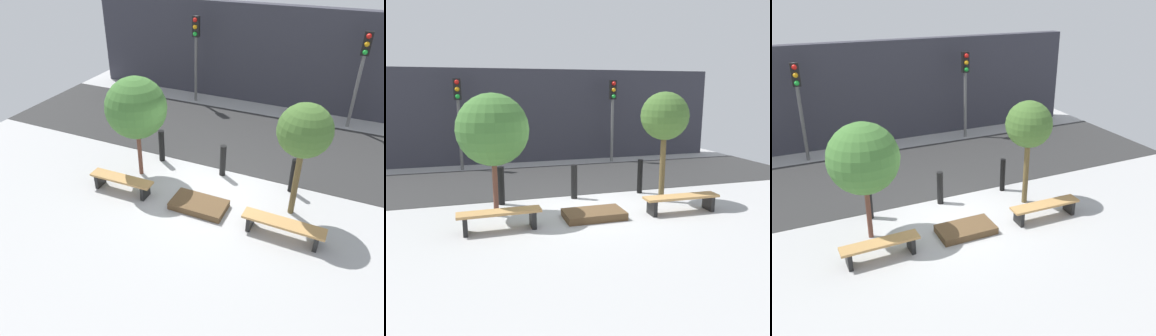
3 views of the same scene
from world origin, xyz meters
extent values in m
plane|color=#A8A8A8|center=(0.00, 0.00, 0.00)|extent=(18.00, 18.00, 0.00)
cube|color=#2E2E2E|center=(0.00, 3.51, 0.01)|extent=(18.00, 4.47, 0.01)
cube|color=#33333D|center=(0.00, 7.15, 1.94)|extent=(16.20, 0.50, 3.88)
cube|color=black|center=(-2.97, -0.94, 0.19)|extent=(0.11, 0.39, 0.39)
cube|color=black|center=(-1.51, -0.91, 0.19)|extent=(0.11, 0.39, 0.39)
cube|color=#B2844C|center=(-2.24, -0.93, 0.42)|extent=(1.83, 0.43, 0.06)
cube|color=black|center=(1.45, -0.91, 0.19)|extent=(0.11, 0.41, 0.38)
cube|color=black|center=(3.03, -0.94, 0.19)|extent=(0.11, 0.41, 0.38)
cube|color=#B2844C|center=(2.24, -0.93, 0.41)|extent=(1.95, 0.45, 0.06)
cube|color=brown|center=(0.00, -0.73, 0.09)|extent=(1.44, 0.82, 0.18)
cylinder|color=brown|center=(-2.24, 0.09, 0.82)|extent=(0.12, 0.12, 1.64)
sphere|color=#417332|center=(-2.24, 0.09, 2.11)|extent=(1.71, 1.71, 1.71)
cylinder|color=brown|center=(2.24, 0.09, 1.00)|extent=(0.15, 0.15, 2.00)
sphere|color=#436A2D|center=(2.24, 0.09, 2.35)|extent=(1.28, 1.28, 1.28)
cylinder|color=black|center=(-2.03, 1.03, 0.52)|extent=(0.18, 0.18, 1.03)
cylinder|color=black|center=(0.00, 1.03, 0.49)|extent=(0.18, 0.18, 0.97)
cylinder|color=black|center=(2.03, 1.03, 0.51)|extent=(0.15, 0.15, 1.02)
cylinder|color=#5A5A5A|center=(-3.10, 6.05, 1.72)|extent=(0.12, 0.12, 3.44)
cube|color=black|center=(-3.10, 6.05, 3.05)|extent=(0.28, 0.16, 0.78)
sphere|color=red|center=(-3.10, 5.94, 3.31)|extent=(0.17, 0.17, 0.17)
sphere|color=orange|center=(-3.10, 5.94, 3.05)|extent=(0.17, 0.17, 0.17)
sphere|color=green|center=(-3.10, 5.94, 2.79)|extent=(0.17, 0.17, 0.17)
cylinder|color=slate|center=(3.10, 6.05, 1.71)|extent=(0.12, 0.12, 3.42)
cube|color=black|center=(3.10, 6.05, 3.03)|extent=(0.28, 0.16, 0.78)
sphere|color=red|center=(3.10, 5.94, 3.29)|extent=(0.17, 0.17, 0.17)
sphere|color=orange|center=(3.10, 5.94, 3.03)|extent=(0.17, 0.17, 0.17)
sphere|color=green|center=(3.10, 5.94, 2.77)|extent=(0.17, 0.17, 0.17)
camera|label=1|loc=(3.06, -7.88, 6.12)|focal=35.00mm
camera|label=2|loc=(-2.78, -8.84, 3.01)|focal=35.00mm
camera|label=3|loc=(-3.92, -9.18, 5.81)|focal=40.00mm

